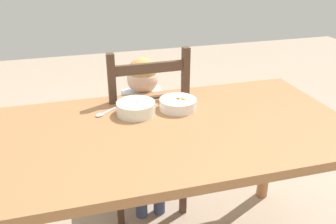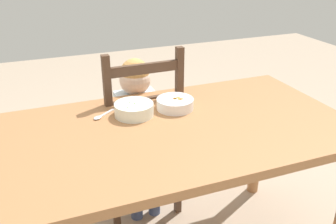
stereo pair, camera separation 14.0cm
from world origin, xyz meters
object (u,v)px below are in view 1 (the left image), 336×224
object	(u,v)px
dining_table	(175,147)
bowl_of_carrots	(178,104)
child_figure	(145,115)
dining_chair	(145,139)
spoon	(103,114)
bowl_of_peas	(136,108)

from	to	relation	value
dining_table	bowl_of_carrots	size ratio (longest dim) A/B	8.78
dining_table	child_figure	bearing A→B (deg)	94.18
dining_chair	spoon	bearing A→B (deg)	-134.71
dining_chair	spoon	size ratio (longest dim) A/B	8.50
dining_chair	bowl_of_carrots	distance (m)	0.45
child_figure	spoon	distance (m)	0.39
spoon	bowl_of_carrots	bearing A→B (deg)	-6.04
bowl_of_carrots	bowl_of_peas	bearing A→B (deg)	180.00
child_figure	bowl_of_peas	distance (m)	0.36
dining_chair	bowl_of_carrots	world-z (taller)	dining_chair
child_figure	bowl_of_peas	world-z (taller)	child_figure
child_figure	bowl_of_carrots	bearing A→B (deg)	-70.74
bowl_of_carrots	spoon	xyz separation A→B (m)	(-0.35, 0.04, -0.02)
dining_table	dining_chair	size ratio (longest dim) A/B	1.51
dining_table	bowl_of_peas	distance (m)	0.26
bowl_of_peas	spoon	distance (m)	0.16
bowl_of_carrots	dining_chair	bearing A→B (deg)	109.05
dining_table	spoon	xyz separation A→B (m)	(-0.29, 0.22, 0.11)
bowl_of_carrots	spoon	size ratio (longest dim) A/B	1.47
dining_chair	bowl_of_carrots	bearing A→B (deg)	-70.95
child_figure	bowl_of_carrots	distance (m)	0.36
dining_chair	child_figure	world-z (taller)	dining_chair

